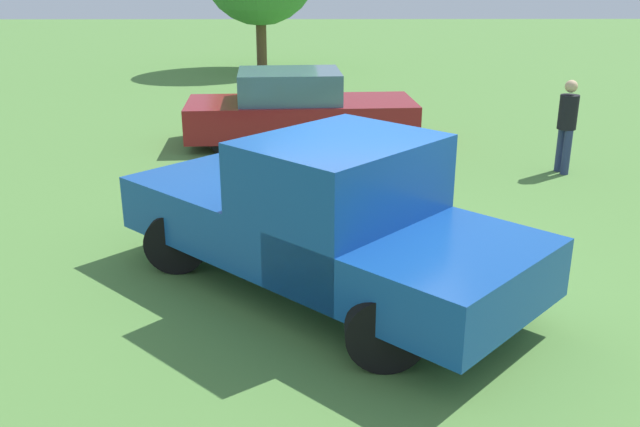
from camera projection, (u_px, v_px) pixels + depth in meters
ground_plane at (368, 278)px, 8.11m from camera, size 80.00×80.00×0.00m
pickup_truck at (329, 215)px, 7.47m from camera, size 4.86×4.75×1.79m
sedan_near at (298, 110)px, 14.01m from camera, size 4.68×2.12×1.47m
person_visitor at (567, 122)px, 11.89m from camera, size 0.38×0.38×1.62m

